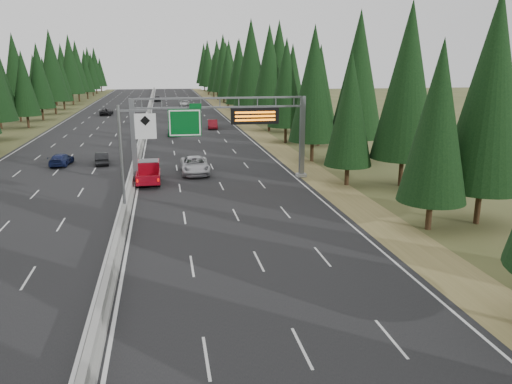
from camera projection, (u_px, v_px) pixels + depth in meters
road at (146, 126)px, 89.08m from camera, size 32.00×260.00×0.08m
shoulder_right at (244, 124)px, 92.24m from camera, size 3.60×260.00×0.06m
shoulder_left at (40, 128)px, 85.93m from camera, size 3.60×260.00×0.06m
median_barrier at (146, 124)px, 88.99m from camera, size 0.70×260.00×0.85m
sign_gantry at (227, 126)px, 46.42m from camera, size 16.75×0.98×7.80m
hov_sign_pole at (130, 152)px, 35.64m from camera, size 2.80×0.50×8.00m
tree_row_right at (270, 71)px, 86.06m from camera, size 11.78×244.39×18.76m
silver_minivan at (195, 165)px, 50.34m from camera, size 2.79×6.01×1.67m
red_pickup at (149, 170)px, 46.75m from camera, size 2.11×5.91×1.93m
car_ahead_green at (174, 131)px, 76.53m from camera, size 1.93×4.46×1.50m
car_ahead_dkred at (213, 124)px, 84.50m from camera, size 1.94×4.68×1.50m
car_ahead_dkgrey at (175, 115)px, 100.41m from camera, size 1.87×4.49×1.30m
car_ahead_white at (185, 103)px, 128.51m from camera, size 2.80×5.41×1.46m
car_ahead_far at (157, 99)px, 144.24m from camera, size 2.11×4.68×1.56m
car_onc_near at (102, 158)px, 54.96m from camera, size 1.77×4.11×1.32m
car_onc_blue at (61, 159)px, 54.34m from camera, size 2.24×4.63×1.30m
car_onc_white at (138, 120)px, 91.05m from camera, size 2.13×4.60×1.53m
car_onc_far at (106, 112)px, 106.67m from camera, size 2.53×5.24×1.44m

